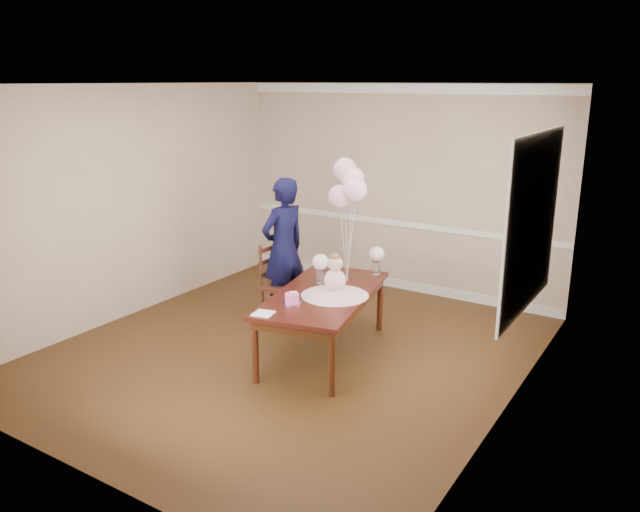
# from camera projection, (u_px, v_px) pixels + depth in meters

# --- Properties ---
(floor) EXTENTS (4.50, 5.00, 0.00)m
(floor) POSITION_uv_depth(u_px,v_px,m) (289.00, 352.00, 6.51)
(floor) COLOR black
(floor) RESTS_ON ground
(ceiling) EXTENTS (4.50, 5.00, 0.02)m
(ceiling) POSITION_uv_depth(u_px,v_px,m) (285.00, 84.00, 5.77)
(ceiling) COLOR white
(ceiling) RESTS_ON wall_back
(wall_back) EXTENTS (4.50, 0.02, 2.70)m
(wall_back) POSITION_uv_depth(u_px,v_px,m) (397.00, 189.00, 8.17)
(wall_back) COLOR tan
(wall_back) RESTS_ON floor
(wall_front) EXTENTS (4.50, 0.02, 2.70)m
(wall_front) POSITION_uv_depth(u_px,v_px,m) (68.00, 298.00, 4.11)
(wall_front) COLOR tan
(wall_front) RESTS_ON floor
(wall_left) EXTENTS (0.02, 5.00, 2.70)m
(wall_left) POSITION_uv_depth(u_px,v_px,m) (130.00, 203.00, 7.30)
(wall_left) COLOR tan
(wall_left) RESTS_ON floor
(wall_right) EXTENTS (0.02, 5.00, 2.70)m
(wall_right) POSITION_uv_depth(u_px,v_px,m) (517.00, 260.00, 4.98)
(wall_right) COLOR tan
(wall_right) RESTS_ON floor
(chair_rail_trim) EXTENTS (4.50, 0.02, 0.07)m
(chair_rail_trim) POSITION_uv_depth(u_px,v_px,m) (396.00, 223.00, 8.29)
(chair_rail_trim) COLOR white
(chair_rail_trim) RESTS_ON wall_back
(crown_molding) EXTENTS (4.50, 0.02, 0.12)m
(crown_molding) POSITION_uv_depth(u_px,v_px,m) (400.00, 89.00, 7.82)
(crown_molding) COLOR white
(crown_molding) RESTS_ON wall_back
(baseboard_trim) EXTENTS (4.50, 0.02, 0.12)m
(baseboard_trim) POSITION_uv_depth(u_px,v_px,m) (394.00, 283.00, 8.52)
(baseboard_trim) COLOR silver
(baseboard_trim) RESTS_ON floor
(window_frame) EXTENTS (0.02, 1.66, 1.56)m
(window_frame) POSITION_uv_depth(u_px,v_px,m) (532.00, 223.00, 5.35)
(window_frame) COLOR white
(window_frame) RESTS_ON wall_right
(window_blinds) EXTENTS (0.01, 1.50, 1.40)m
(window_blinds) POSITION_uv_depth(u_px,v_px,m) (530.00, 223.00, 5.36)
(window_blinds) COLOR white
(window_blinds) RESTS_ON wall_right
(dining_table_top) EXTENTS (1.25, 1.94, 0.04)m
(dining_table_top) POSITION_uv_depth(u_px,v_px,m) (324.00, 294.00, 6.29)
(dining_table_top) COLOR black
(dining_table_top) RESTS_ON table_leg_fl
(table_apron) EXTENTS (1.14, 1.83, 0.09)m
(table_apron) POSITION_uv_depth(u_px,v_px,m) (324.00, 301.00, 6.31)
(table_apron) COLOR black
(table_apron) RESTS_ON table_leg_fl
(table_leg_fl) EXTENTS (0.07, 0.07, 0.63)m
(table_leg_fl) POSITION_uv_depth(u_px,v_px,m) (255.00, 352.00, 5.77)
(table_leg_fl) COLOR black
(table_leg_fl) RESTS_ON floor
(table_leg_fr) EXTENTS (0.07, 0.07, 0.63)m
(table_leg_fr) POSITION_uv_depth(u_px,v_px,m) (332.00, 364.00, 5.52)
(table_leg_fr) COLOR black
(table_leg_fr) RESTS_ON floor
(table_leg_bl) EXTENTS (0.07, 0.07, 0.63)m
(table_leg_bl) POSITION_uv_depth(u_px,v_px,m) (317.00, 296.00, 7.25)
(table_leg_bl) COLOR black
(table_leg_bl) RESTS_ON floor
(table_leg_br) EXTENTS (0.07, 0.07, 0.63)m
(table_leg_br) POSITION_uv_depth(u_px,v_px,m) (380.00, 304.00, 7.00)
(table_leg_br) COLOR black
(table_leg_br) RESTS_ON floor
(baby_skirt) EXTENTS (0.81, 0.81, 0.09)m
(baby_skirt) POSITION_uv_depth(u_px,v_px,m) (335.00, 291.00, 6.19)
(baby_skirt) COLOR #D99FB6
(baby_skirt) RESTS_ON dining_table_top
(baby_torso) EXTENTS (0.21, 0.21, 0.21)m
(baby_torso) POSITION_uv_depth(u_px,v_px,m) (335.00, 280.00, 6.16)
(baby_torso) COLOR #FC9FC7
(baby_torso) RESTS_ON baby_skirt
(baby_head) EXTENTS (0.15, 0.15, 0.15)m
(baby_head) POSITION_uv_depth(u_px,v_px,m) (335.00, 263.00, 6.11)
(baby_head) COLOR #DCAC97
(baby_head) RESTS_ON baby_torso
(baby_hair) EXTENTS (0.11, 0.11, 0.11)m
(baby_hair) POSITION_uv_depth(u_px,v_px,m) (335.00, 258.00, 6.10)
(baby_hair) COLOR brown
(baby_hair) RESTS_ON baby_head
(cake_platter) EXTENTS (0.23, 0.23, 0.01)m
(cake_platter) POSITION_uv_depth(u_px,v_px,m) (292.00, 303.00, 5.98)
(cake_platter) COLOR #B8B8BC
(cake_platter) RESTS_ON dining_table_top
(birthday_cake) EXTENTS (0.16, 0.16, 0.09)m
(birthday_cake) POSITION_uv_depth(u_px,v_px,m) (292.00, 298.00, 5.97)
(birthday_cake) COLOR #FF509D
(birthday_cake) RESTS_ON cake_platter
(cake_flower_a) EXTENTS (0.03, 0.03, 0.03)m
(cake_flower_a) POSITION_uv_depth(u_px,v_px,m) (292.00, 292.00, 5.95)
(cake_flower_a) COLOR white
(cake_flower_a) RESTS_ON birthday_cake
(cake_flower_b) EXTENTS (0.03, 0.03, 0.03)m
(cake_flower_b) POSITION_uv_depth(u_px,v_px,m) (295.00, 292.00, 5.96)
(cake_flower_b) COLOR silver
(cake_flower_b) RESTS_ON birthday_cake
(rose_vase_near) EXTENTS (0.11, 0.11, 0.14)m
(rose_vase_near) POSITION_uv_depth(u_px,v_px,m) (320.00, 277.00, 6.55)
(rose_vase_near) COLOR white
(rose_vase_near) RESTS_ON dining_table_top
(roses_near) EXTENTS (0.17, 0.17, 0.17)m
(roses_near) POSITION_uv_depth(u_px,v_px,m) (320.00, 262.00, 6.51)
(roses_near) COLOR silver
(roses_near) RESTS_ON rose_vase_near
(rose_vase_far) EXTENTS (0.11, 0.11, 0.14)m
(rose_vase_far) POSITION_uv_depth(u_px,v_px,m) (376.00, 268.00, 6.84)
(rose_vase_far) COLOR white
(rose_vase_far) RESTS_ON dining_table_top
(roses_far) EXTENTS (0.17, 0.17, 0.17)m
(roses_far) POSITION_uv_depth(u_px,v_px,m) (377.00, 254.00, 6.80)
(roses_far) COLOR beige
(roses_far) RESTS_ON rose_vase_far
(napkin) EXTENTS (0.21, 0.21, 0.01)m
(napkin) POSITION_uv_depth(u_px,v_px,m) (263.00, 314.00, 5.70)
(napkin) COLOR white
(napkin) RESTS_ON dining_table_top
(balloon_weight) EXTENTS (0.04, 0.04, 0.02)m
(balloon_weight) POSITION_uv_depth(u_px,v_px,m) (347.00, 278.00, 6.70)
(balloon_weight) COLOR silver
(balloon_weight) RESTS_ON dining_table_top
(balloon_a) EXTENTS (0.25, 0.25, 0.25)m
(balloon_a) POSITION_uv_depth(u_px,v_px,m) (340.00, 197.00, 6.49)
(balloon_a) COLOR #E5A2B7
(balloon_a) RESTS_ON balloon_ribbon_a
(balloon_b) EXTENTS (0.25, 0.25, 0.25)m
(balloon_b) POSITION_uv_depth(u_px,v_px,m) (355.00, 190.00, 6.36)
(balloon_b) COLOR #FEB4DB
(balloon_b) RESTS_ON balloon_ribbon_b
(balloon_c) EXTENTS (0.25, 0.25, 0.25)m
(balloon_c) POSITION_uv_depth(u_px,v_px,m) (353.00, 179.00, 6.48)
(balloon_c) COLOR #FFB4CC
(balloon_c) RESTS_ON balloon_ribbon_c
(balloon_d) EXTENTS (0.25, 0.25, 0.25)m
(balloon_d) POSITION_uv_depth(u_px,v_px,m) (345.00, 170.00, 6.50)
(balloon_d) COLOR #E09EBD
(balloon_d) RESTS_ON balloon_ribbon_d
(balloon_ribbon_a) EXTENTS (0.08, 0.02, 0.75)m
(balloon_ribbon_a) POSITION_uv_depth(u_px,v_px,m) (343.00, 244.00, 6.61)
(balloon_ribbon_a) COLOR white
(balloon_ribbon_a) RESTS_ON balloon_weight
(balloon_ribbon_b) EXTENTS (0.10, 0.03, 0.84)m
(balloon_ribbon_b) POSITION_uv_depth(u_px,v_px,m) (351.00, 241.00, 6.55)
(balloon_ribbon_b) COLOR white
(balloon_ribbon_b) RESTS_ON balloon_weight
(balloon_ribbon_c) EXTENTS (0.01, 0.09, 0.93)m
(balloon_ribbon_c) POSITION_uv_depth(u_px,v_px,m) (350.00, 236.00, 6.61)
(balloon_ribbon_c) COLOR white
(balloon_ribbon_c) RESTS_ON balloon_weight
(balloon_ribbon_d) EXTENTS (0.09, 0.08, 1.01)m
(balloon_ribbon_d) POSITION_uv_depth(u_px,v_px,m) (346.00, 231.00, 6.62)
(balloon_ribbon_d) COLOR silver
(balloon_ribbon_d) RESTS_ON balloon_weight
(dining_chair_seat) EXTENTS (0.40, 0.40, 0.04)m
(dining_chair_seat) POSITION_uv_depth(u_px,v_px,m) (282.00, 287.00, 7.29)
(dining_chair_seat) COLOR #3C1B10
(dining_chair_seat) RESTS_ON chair_leg_fl
(chair_leg_fl) EXTENTS (0.04, 0.04, 0.38)m
(chair_leg_fl) POSITION_uv_depth(u_px,v_px,m) (263.00, 305.00, 7.30)
(chair_leg_fl) COLOR #38190F
(chair_leg_fl) RESTS_ON floor
(chair_leg_fr) EXTENTS (0.04, 0.04, 0.38)m
(chair_leg_fr) POSITION_uv_depth(u_px,v_px,m) (285.00, 310.00, 7.13)
(chair_leg_fr) COLOR #381B0F
(chair_leg_fr) RESTS_ON floor
(chair_leg_bl) EXTENTS (0.04, 0.04, 0.38)m
(chair_leg_bl) POSITION_uv_depth(u_px,v_px,m) (279.00, 297.00, 7.56)
(chair_leg_bl) COLOR #3A170F
(chair_leg_bl) RESTS_ON floor
(chair_leg_br) EXTENTS (0.04, 0.04, 0.38)m
(chair_leg_br) POSITION_uv_depth(u_px,v_px,m) (301.00, 302.00, 7.39)
(chair_leg_br) COLOR #36180E
(chair_leg_br) RESTS_ON floor
(chair_back_post_l) EXTENTS (0.04, 0.04, 0.50)m
(chair_back_post_l) POSITION_uv_depth(u_px,v_px,m) (261.00, 267.00, 7.18)
(chair_back_post_l) COLOR #38190F
(chair_back_post_l) RESTS_ON dining_chair_seat
(chair_back_post_r) EXTENTS (0.04, 0.04, 0.50)m
(chair_back_post_r) POSITION_uv_depth(u_px,v_px,m) (277.00, 260.00, 7.44)
(chair_back_post_r) COLOR #36110E
(chair_back_post_r) RESTS_ON dining_chair_seat
(chair_slat_low) EXTENTS (0.03, 0.36, 0.04)m
(chair_slat_low) POSITION_uv_depth(u_px,v_px,m) (269.00, 272.00, 7.34)
(chair_slat_low) COLOR #34170E
(chair_slat_low) RESTS_ON dining_chair_seat
(chair_slat_mid) EXTENTS (0.03, 0.36, 0.04)m
(chair_slat_mid) POSITION_uv_depth(u_px,v_px,m) (269.00, 261.00, 7.30)
(chair_slat_mid) COLOR black
(chair_slat_mid) RESTS_ON dining_chair_seat
(chair_slat_top) EXTENTS (0.03, 0.36, 0.04)m
(chair_slat_top) POSITION_uv_depth(u_px,v_px,m) (269.00, 249.00, 7.26)
(chair_slat_top) COLOR #3C1510
(chair_slat_top) RESTS_ON dining_chair_seat
(woman) EXTENTS (0.54, 0.69, 1.67)m
(woman) POSITION_uv_depth(u_px,v_px,m) (284.00, 249.00, 7.29)
(woman) COLOR black
(woman) RESTS_ON floor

